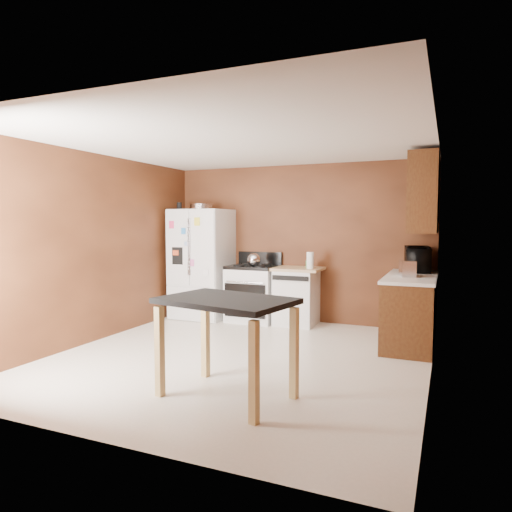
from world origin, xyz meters
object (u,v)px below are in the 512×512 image
Objects in this scene: roasting_pan at (201,207)px; green_canister at (309,264)px; pen_cup at (179,206)px; kettle at (254,260)px; paper_towel at (310,260)px; gas_range at (253,292)px; refrigerator at (202,264)px; toaster at (407,268)px; island at (226,314)px; dishwasher at (296,296)px; microwave at (417,260)px.

roasting_pan is 3.41× the size of green_canister.
roasting_pan is 0.38m from pen_cup.
kettle is 0.89m from paper_towel.
paper_towel is at bearing -4.62° from gas_range.
roasting_pan reaches higher than refrigerator.
paper_towel is 0.23× the size of gas_range.
toaster is at bearing -14.27° from gas_range.
pen_cup is 2.41m from paper_towel.
kettle is (1.02, -0.15, -0.84)m from roasting_pan.
gas_range is 0.86× the size of island.
dishwasher is (1.63, 0.09, -0.45)m from refrigerator.
microwave is 0.45× the size of island.
paper_towel reaches higher than dishwasher.
island is (1.96, -2.99, -0.14)m from refrigerator.
kettle is at bearing -5.77° from refrigerator.
island is at bearing -71.39° from kettle.
island is at bearing -83.84° from dishwasher.
pen_cup reaches higher than roasting_pan.
green_canister reaches higher than island.
refrigerator is at bearing 155.29° from toaster.
kettle reaches higher than island.
refrigerator is at bearing 179.47° from paper_towel.
dishwasher is (2.02, 0.15, -1.41)m from pen_cup.
island is (1.05, -3.05, 0.30)m from gas_range.
microwave reaches higher than dishwasher.
gas_range reaches higher than green_canister.
kettle is at bearing -165.89° from green_canister.
toaster is 0.64m from microwave.
kettle is 0.16× the size of island.
microwave is at bearing -0.96° from green_canister.
pen_cup is 0.14× the size of dishwasher.
pen_cup is 0.44× the size of toaster.
microwave is at bearing -0.07° from dishwasher.
microwave reaches higher than island.
kettle reaches higher than toaster.
roasting_pan is 2.08m from paper_towel.
gas_range is (0.94, 0.01, -1.38)m from roasting_pan.
refrigerator is (-3.31, 0.55, -0.10)m from toaster.
dishwasher is at bearing -172.78° from green_canister.
roasting_pan is 3.10× the size of pen_cup.
refrigerator reaches higher than island.
dishwasher is 3.11m from island.
green_canister is at bearing 4.39° from pen_cup.
green_canister is (2.21, 0.17, -0.92)m from pen_cup.
pen_cup is 0.07× the size of refrigerator.
microwave is (3.42, 0.03, -0.79)m from roasting_pan.
gas_range is (-0.08, 0.16, -0.54)m from kettle.
paper_towel is at bearing -0.53° from refrigerator.
pen_cup reaches higher than toaster.
microwave is 1.86m from dishwasher.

